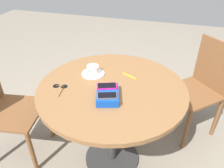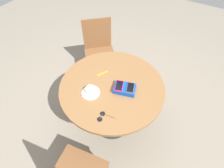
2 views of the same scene
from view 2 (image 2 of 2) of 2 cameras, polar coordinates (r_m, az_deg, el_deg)
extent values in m
plane|color=gray|center=(2.31, 0.00, -12.40)|extent=(8.00, 8.00, 0.00)
cylinder|color=#2D2D2D|center=(2.30, 0.00, -12.28)|extent=(0.46, 0.46, 0.02)
cylinder|color=#2D2D2D|center=(1.99, 0.00, -7.43)|extent=(0.07, 0.07, 0.70)
cylinder|color=brown|center=(1.70, 0.00, -0.76)|extent=(1.02, 1.02, 0.03)
cube|color=#0F42AD|center=(1.64, 4.20, -1.51)|extent=(0.23, 0.19, 0.05)
cube|color=white|center=(1.69, 4.66, 0.08)|extent=(0.11, 0.03, 0.02)
cube|color=#515156|center=(1.61, 6.05, -1.25)|extent=(0.10, 0.14, 0.01)
cube|color=black|center=(1.60, 6.06, -1.11)|extent=(0.09, 0.12, 0.00)
cube|color=#D11975|center=(1.62, 2.39, -0.61)|extent=(0.11, 0.14, 0.01)
cube|color=black|center=(1.61, 2.39, -0.48)|extent=(0.10, 0.13, 0.00)
cylinder|color=white|center=(1.64, -6.94, -2.84)|extent=(0.17, 0.17, 0.01)
cylinder|color=white|center=(1.61, -7.06, -2.10)|extent=(0.09, 0.09, 0.06)
cylinder|color=tan|center=(1.59, -7.14, -1.55)|extent=(0.08, 0.08, 0.00)
torus|color=white|center=(1.59, -6.01, -3.11)|extent=(0.06, 0.03, 0.06)
cube|color=orange|center=(1.80, -3.20, 3.47)|extent=(0.07, 0.12, 0.00)
cylinder|color=black|center=(1.48, -4.02, -11.41)|extent=(0.04, 0.04, 0.00)
cylinder|color=black|center=(1.51, -3.11, -9.66)|extent=(0.04, 0.04, 0.00)
cylinder|color=brown|center=(1.49, -3.57, -10.47)|extent=(0.01, 0.06, 0.00)
cylinder|color=brown|center=(1.49, -0.64, -10.48)|extent=(0.09, 0.02, 0.00)
cube|color=brown|center=(2.47, -3.86, 9.09)|extent=(0.58, 0.58, 0.02)
cube|color=brown|center=(2.49, -4.90, 16.02)|extent=(0.30, 0.28, 0.45)
cylinder|color=brown|center=(2.49, -7.07, 1.87)|extent=(0.04, 0.04, 0.43)
cylinder|color=brown|center=(2.52, 1.17, 3.13)|extent=(0.04, 0.04, 0.43)
cylinder|color=brown|center=(2.75, -8.02, 7.39)|extent=(0.04, 0.04, 0.43)
cylinder|color=brown|center=(2.78, -0.48, 8.50)|extent=(0.04, 0.04, 0.43)
cylinder|color=brown|center=(1.97, -12.70, -21.74)|extent=(0.04, 0.04, 0.42)
camera|label=1|loc=(1.50, 54.54, 10.81)|focal=35.00mm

